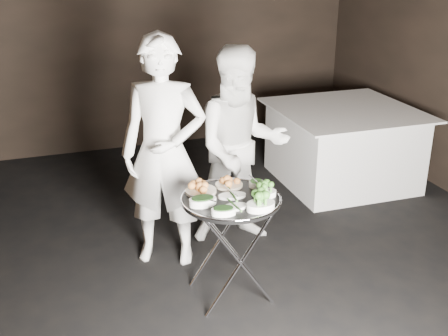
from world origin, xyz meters
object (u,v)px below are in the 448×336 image
object	(u,v)px
tray_stand	(231,243)
dining_table	(342,145)
waiter_left	(164,153)
serving_tray	(231,199)
waiter_right	(241,147)

from	to	relation	value
tray_stand	dining_table	size ratio (longest dim) A/B	0.54
tray_stand	waiter_left	distance (m)	0.89
serving_tray	waiter_left	distance (m)	0.76
waiter_left	waiter_right	size ratio (longest dim) A/B	1.09
serving_tray	waiter_left	bearing A→B (deg)	114.77
tray_stand	waiter_right	bearing A→B (deg)	64.86
waiter_right	dining_table	distance (m)	1.76
serving_tray	dining_table	xyz separation A→B (m)	(1.86, 1.62, -0.36)
waiter_left	waiter_right	distance (m)	0.70
serving_tray	waiter_right	world-z (taller)	waiter_right
waiter_right	dining_table	bearing A→B (deg)	37.38
tray_stand	serving_tray	size ratio (longest dim) A/B	1.09
tray_stand	dining_table	world-z (taller)	dining_table
tray_stand	serving_tray	distance (m)	0.34
tray_stand	waiter_left	size ratio (longest dim) A/B	0.42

